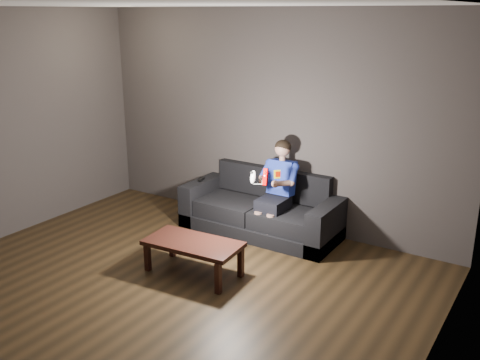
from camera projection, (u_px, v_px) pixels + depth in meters
The scene contains 10 objects.
floor at pixel (138, 305), 5.03m from camera, with size 5.00×5.00×0.00m, color black.
back_wall at pixel (271, 120), 6.64m from camera, with size 5.00×0.04×2.70m, color #3F3836.
right_wall at pixel (423, 228), 3.35m from camera, with size 0.04×5.00×2.70m, color #3F3836.
ceiling at pixel (119, 4), 4.22m from camera, with size 5.00×5.00×0.02m, color silver.
sofa at pixel (263, 212), 6.66m from camera, with size 1.97×0.85×0.76m.
child at pixel (277, 183), 6.38m from camera, with size 0.47×0.57×1.15m.
wii_remote_red at pixel (266, 177), 5.92m from camera, with size 0.05×0.07×0.19m.
nunchuk_white at pixel (253, 177), 6.02m from camera, with size 0.07×0.10×0.16m.
wii_remote_black at pixel (201, 179), 6.97m from camera, with size 0.08×0.16×0.03m.
coffee_table at pixel (193, 246), 5.55m from camera, with size 1.04×0.58×0.37m.
Camera 1 is at (3.19, -3.23, 2.65)m, focal length 40.00 mm.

